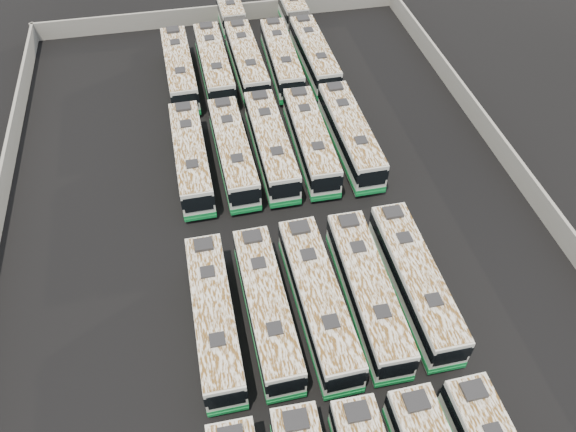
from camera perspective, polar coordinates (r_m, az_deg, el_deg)
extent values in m
plane|color=black|center=(46.33, -1.25, -1.65)|extent=(140.00, 140.00, 0.00)
cube|color=gray|center=(74.80, -6.85, 19.73)|extent=(45.20, 0.30, 2.20)
cube|color=gray|center=(52.96, 23.19, 2.94)|extent=(0.30, 73.20, 2.20)
cube|color=black|center=(33.81, 0.80, -20.04)|extent=(1.43, 1.22, 0.28)
cube|color=black|center=(34.33, 7.04, -19.13)|extent=(1.38, 1.17, 0.27)
cube|color=black|center=(35.09, 12.90, -17.87)|extent=(1.42, 1.21, 0.28)
cube|color=black|center=(35.60, 20.19, -19.90)|extent=(1.03, 1.03, 0.15)
cube|color=black|center=(36.33, 18.36, -16.44)|extent=(1.40, 1.20, 0.28)
cylinder|color=black|center=(38.93, 19.70, -19.53)|extent=(0.32, 1.07, 1.06)
cube|color=beige|center=(39.46, -7.50, -10.15)|extent=(2.69, 12.58, 2.88)
cube|color=#0F7836|center=(40.34, -7.35, -10.97)|extent=(2.74, 12.63, 0.44)
cube|color=black|center=(39.07, -7.56, -9.77)|extent=(2.75, 12.64, 0.96)
cube|color=black|center=(36.02, -6.28, -18.11)|extent=(2.30, 0.07, 1.52)
cube|color=#0F7836|center=(37.47, -6.08, -19.16)|extent=(2.62, 0.12, 0.29)
cube|color=beige|center=(38.25, -7.71, -8.94)|extent=(2.64, 12.33, 0.07)
cube|color=black|center=(36.64, -7.20, -12.35)|extent=(1.00, 1.00, 0.15)
cube|color=black|center=(39.82, -8.19, -5.63)|extent=(1.00, 1.00, 0.15)
cube|color=black|center=(41.39, -8.59, -2.89)|extent=(1.37, 1.16, 0.27)
cylinder|color=black|center=(38.53, -8.28, -16.38)|extent=(0.30, 1.05, 1.05)
cylinder|color=black|center=(38.50, -4.85, -15.86)|extent=(0.30, 1.05, 1.05)
cylinder|color=black|center=(42.87, -9.47, -6.90)|extent=(0.30, 1.05, 1.05)
cylinder|color=black|center=(42.85, -6.49, -6.44)|extent=(0.30, 1.05, 1.05)
cube|color=beige|center=(39.61, -2.17, -9.26)|extent=(2.86, 12.58, 2.87)
cube|color=#0F7836|center=(40.48, -2.13, -10.09)|extent=(2.91, 12.63, 0.44)
cube|color=black|center=(39.22, -2.19, -8.87)|extent=(2.92, 12.64, 0.96)
cube|color=black|center=(36.20, -0.13, -17.02)|extent=(2.30, 0.11, 1.51)
cube|color=#0F7836|center=(37.64, -0.13, -18.10)|extent=(2.61, 0.15, 0.29)
cube|color=beige|center=(38.41, -2.23, -8.03)|extent=(2.80, 12.33, 0.07)
cube|color=black|center=(36.81, -1.38, -11.35)|extent=(1.01, 1.01, 0.15)
cube|color=black|center=(39.96, -3.02, -4.79)|extent=(1.01, 1.01, 0.15)
cube|color=black|center=(41.52, -3.67, -2.11)|extent=(1.38, 1.18, 0.27)
cylinder|color=black|center=(38.57, -2.59, -15.45)|extent=(0.31, 1.05, 1.04)
cylinder|color=black|center=(38.77, 0.77, -14.81)|extent=(0.31, 1.05, 1.04)
cylinder|color=black|center=(42.90, -4.66, -6.14)|extent=(0.31, 1.05, 1.04)
cylinder|color=black|center=(43.08, -1.72, -5.63)|extent=(0.31, 1.05, 1.04)
cube|color=beige|center=(39.88, 3.07, -8.54)|extent=(3.05, 13.17, 3.00)
cube|color=#0F7836|center=(40.78, 3.01, -9.42)|extent=(3.10, 13.23, 0.46)
cube|color=black|center=(39.47, 3.10, -8.13)|extent=(3.11, 13.24, 1.01)
cube|color=black|center=(36.41, 5.94, -16.49)|extent=(2.40, 0.12, 1.58)
cube|color=#0F7836|center=(37.90, 5.74, -17.63)|extent=(2.73, 0.17, 0.31)
cube|color=beige|center=(38.63, 3.16, -7.24)|extent=(2.99, 12.91, 0.08)
cube|color=black|center=(37.00, 4.37, -10.65)|extent=(1.06, 1.06, 0.15)
cube|color=black|center=(40.23, 2.08, -3.92)|extent=(1.06, 1.06, 0.15)
cube|color=black|center=(41.84, 1.18, -1.17)|extent=(1.45, 1.24, 0.28)
cylinder|color=black|center=(38.73, 2.96, -14.97)|extent=(0.33, 1.10, 1.09)
cylinder|color=black|center=(39.16, 6.36, -14.22)|extent=(0.33, 1.10, 1.09)
cylinder|color=black|center=(43.16, 0.03, -5.40)|extent=(0.33, 1.10, 1.09)
cylinder|color=black|center=(43.55, 3.04, -4.84)|extent=(0.33, 1.10, 1.09)
cube|color=beige|center=(40.70, 8.06, -7.58)|extent=(2.78, 12.92, 2.96)
cube|color=#0F7836|center=(41.57, 7.91, -8.45)|extent=(2.83, 12.97, 0.45)
cube|color=black|center=(40.30, 8.13, -7.17)|extent=(2.84, 12.98, 0.99)
cube|color=black|center=(37.30, 11.10, -15.14)|extent=(2.37, 0.08, 1.56)
cube|color=#0F7836|center=(38.73, 10.74, -16.30)|extent=(2.69, 0.12, 0.30)
cube|color=beige|center=(39.49, 8.28, -6.30)|extent=(2.72, 12.66, 0.08)
cube|color=black|center=(37.90, 9.57, -9.54)|extent=(1.03, 1.03, 0.15)
cube|color=black|center=(41.06, 7.14, -3.12)|extent=(1.03, 1.03, 0.15)
cube|color=black|center=(42.62, 6.18, -0.48)|extent=(1.41, 1.19, 0.28)
cylinder|color=black|center=(39.47, 8.01, -13.75)|extent=(0.31, 1.08, 1.08)
cylinder|color=black|center=(40.06, 11.22, -13.06)|extent=(0.31, 1.08, 1.08)
cylinder|color=black|center=(43.82, 4.88, -4.57)|extent=(0.31, 1.08, 1.08)
cylinder|color=black|center=(44.35, 7.76, -4.09)|extent=(0.31, 1.08, 1.08)
cube|color=beige|center=(41.86, 12.76, -6.46)|extent=(2.76, 12.89, 2.95)
cube|color=#0F7836|center=(42.71, 12.53, -7.33)|extent=(2.81, 12.94, 0.45)
cube|color=black|center=(41.48, 12.87, -6.05)|extent=(2.82, 12.95, 0.99)
cube|color=black|center=(38.57, 16.33, -13.58)|extent=(2.36, 0.07, 1.56)
cube|color=#0F7836|center=(39.96, 15.83, -14.77)|extent=(2.68, 0.12, 0.30)
cube|color=beige|center=(40.70, 13.10, -5.18)|extent=(2.70, 12.64, 0.08)
cube|color=black|center=(39.15, 14.62, -8.24)|extent=(1.03, 1.03, 0.15)
cube|color=black|center=(42.21, 11.76, -2.15)|extent=(1.03, 1.03, 0.15)
cube|color=black|center=(43.74, 10.61, 0.37)|extent=(1.40, 1.19, 0.28)
cylinder|color=black|center=(40.56, 13.02, -12.41)|extent=(0.31, 1.07, 1.07)
cylinder|color=black|center=(41.35, 16.02, -11.67)|extent=(0.31, 1.07, 1.07)
cylinder|color=black|center=(44.80, 9.27, -3.65)|extent=(0.31, 1.07, 1.07)
cylinder|color=black|center=(45.52, 12.00, -3.16)|extent=(0.31, 1.07, 1.07)
cube|color=beige|center=(51.03, -9.82, 5.93)|extent=(2.83, 12.83, 2.93)
cube|color=#0F7836|center=(51.72, -9.68, 5.03)|extent=(2.88, 12.88, 0.45)
cube|color=black|center=(50.72, -9.89, 6.34)|extent=(2.89, 12.89, 0.98)
cube|color=black|center=(46.04, -9.09, 1.18)|extent=(2.35, 0.09, 1.55)
cube|color=#0F7836|center=(47.20, -8.86, -0.21)|extent=(2.67, 0.13, 0.30)
cube|color=beige|center=(50.08, -10.04, 7.22)|extent=(2.78, 12.58, 0.07)
cube|color=black|center=(47.84, -9.73, 5.24)|extent=(1.03, 1.03, 0.15)
cube|color=black|center=(52.25, -10.35, 9.22)|extent=(1.03, 1.03, 0.15)
cube|color=black|center=(54.29, -10.62, 10.85)|extent=(1.40, 1.19, 0.28)
cylinder|color=black|center=(48.88, -10.48, 1.51)|extent=(0.31, 1.07, 1.07)
cylinder|color=black|center=(48.87, -7.84, 1.93)|extent=(0.31, 1.07, 1.07)
cylinder|color=black|center=(55.05, -11.26, 7.41)|extent=(0.31, 1.07, 1.07)
cylinder|color=black|center=(55.04, -8.89, 7.79)|extent=(0.31, 1.07, 1.07)
cube|color=beige|center=(51.10, -5.60, 6.52)|extent=(2.97, 12.82, 2.92)
cube|color=#0F7836|center=(51.79, -5.52, 5.62)|extent=(3.02, 12.87, 0.45)
cube|color=black|center=(50.79, -5.64, 6.94)|extent=(3.03, 12.88, 0.98)
cube|color=black|center=(46.15, -4.36, 1.88)|extent=(2.34, 0.12, 1.54)
cube|color=#0F7836|center=(47.31, -4.25, 0.48)|extent=(2.66, 0.16, 0.30)
cube|color=beige|center=(50.15, -5.73, 7.83)|extent=(2.91, 12.57, 0.07)
cube|color=black|center=(47.93, -5.20, 5.89)|extent=(1.03, 1.03, 0.15)
cube|color=black|center=(52.31, -6.23, 9.79)|extent=(1.03, 1.03, 0.15)
cube|color=black|center=(54.34, -6.66, 11.40)|extent=(1.41, 1.20, 0.28)
cylinder|color=black|center=(48.87, -6.04, 2.15)|extent=(0.32, 1.07, 1.06)
cylinder|color=black|center=(49.06, -3.42, 2.58)|extent=(0.32, 1.07, 1.06)
cylinder|color=black|center=(55.01, -7.38, 7.96)|extent=(0.32, 1.07, 1.06)
cylinder|color=black|center=(55.17, -5.02, 8.33)|extent=(0.32, 1.07, 1.06)
cube|color=beige|center=(51.56, -1.75, 7.25)|extent=(2.82, 13.07, 2.99)
cube|color=#0F7836|center=(52.26, -1.72, 6.32)|extent=(2.87, 13.12, 0.46)
cube|color=black|center=(51.25, -1.76, 7.67)|extent=(2.88, 13.13, 1.00)
cube|color=black|center=(46.53, -0.22, 2.58)|extent=(2.39, 0.08, 1.58)
cube|color=#0F7836|center=(47.70, -0.22, 1.15)|extent=(2.72, 0.12, 0.30)
cube|color=beige|center=(50.61, -1.79, 8.58)|extent=(2.76, 12.81, 0.08)
cube|color=black|center=(48.35, -1.14, 6.64)|extent=(1.04, 1.04, 0.15)
cube|color=black|center=(52.80, -2.39, 10.55)|extent=(1.04, 1.04, 0.15)
cube|color=black|center=(54.88, -2.90, 12.16)|extent=(1.42, 1.21, 0.28)
cylinder|color=black|center=(49.22, -2.12, 2.85)|extent=(0.31, 1.09, 1.09)
cylinder|color=black|center=(49.54, 0.53, 3.24)|extent=(0.31, 1.09, 1.09)
cylinder|color=black|center=(55.48, -3.74, 8.69)|extent=(0.31, 1.09, 1.09)
cylinder|color=black|center=(55.77, -1.36, 9.01)|extent=(0.31, 1.09, 1.09)
cube|color=beige|center=(52.15, 2.30, 7.72)|extent=(2.87, 12.90, 2.95)
cube|color=#0F7836|center=(52.83, 2.26, 6.81)|extent=(2.93, 12.95, 0.45)
cube|color=black|center=(51.85, 2.31, 8.14)|extent=(2.94, 12.96, 0.99)
cube|color=black|center=(47.22, 4.00, 3.20)|extent=(2.36, 0.10, 1.55)
cube|color=#0F7836|center=(48.36, 3.90, 1.79)|extent=(2.68, 0.14, 0.30)
cube|color=beige|center=(51.22, 2.35, 9.03)|extent=(2.82, 12.64, 0.08)
cube|color=black|center=(49.01, 3.07, 7.14)|extent=(1.03, 1.03, 0.15)
cube|color=black|center=(53.37, 1.68, 10.94)|extent=(1.03, 1.03, 0.15)
cube|color=black|center=(55.40, 1.11, 12.52)|extent=(1.41, 1.20, 0.28)
cylinder|color=black|center=(49.79, 1.99, 3.46)|extent=(0.32, 1.08, 1.07)
cylinder|color=black|center=(50.23, 4.55, 3.79)|extent=(0.32, 1.08, 1.07)
cylinder|color=black|center=(55.93, 0.17, 9.14)|extent=(0.32, 1.08, 1.07)
cylinder|color=black|center=(56.33, 2.50, 9.40)|extent=(0.32, 1.08, 1.07)
cube|color=beige|center=(52.99, 6.32, 8.21)|extent=(2.88, 13.09, 2.99)
cube|color=#0F7836|center=(53.67, 6.22, 7.29)|extent=(2.93, 13.14, 0.46)
cube|color=black|center=(52.68, 6.36, 8.63)|extent=(2.94, 13.15, 1.00)
cube|color=black|center=(48.12, 8.60, 3.76)|extent=(2.39, 0.09, 1.58)
cube|color=#0F7836|center=(49.26, 8.39, 2.34)|extent=(2.72, 0.13, 0.30)
cube|color=beige|center=(52.06, 6.45, 9.52)|extent=(2.82, 12.83, 0.08)
cube|color=black|center=(49.87, 7.43, 7.66)|extent=(1.05, 1.05, 0.15)
cube|color=black|center=(54.18, 5.57, 11.42)|extent=(1.05, 1.05, 0.15)
cube|color=black|center=(56.20, 4.81, 12.97)|extent=(1.43, 1.21, 0.28)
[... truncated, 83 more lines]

